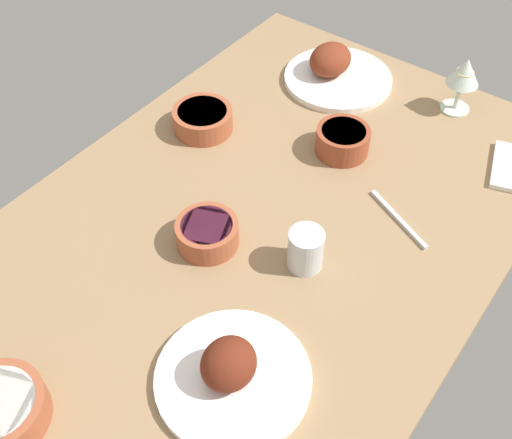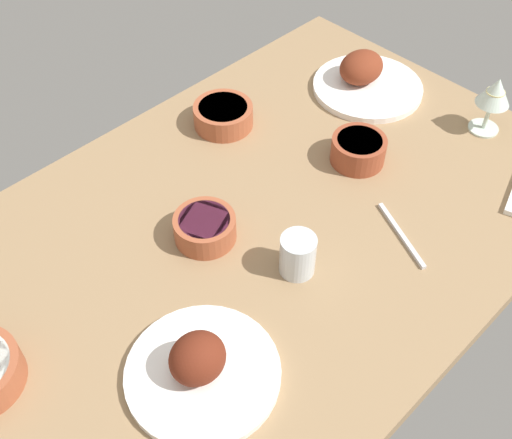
{
  "view_description": "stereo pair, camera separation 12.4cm",
  "coord_description": "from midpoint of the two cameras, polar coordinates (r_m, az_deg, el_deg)",
  "views": [
    {
      "loc": [
        66.6,
        49.9,
        97.75
      ],
      "look_at": [
        0.0,
        0.0,
        6.0
      ],
      "focal_mm": 43.77,
      "sensor_mm": 36.0,
      "label": 1
    },
    {
      "loc": [
        58.46,
        59.23,
        97.75
      ],
      "look_at": [
        0.0,
        0.0,
        6.0
      ],
      "focal_mm": 43.77,
      "sensor_mm": 36.0,
      "label": 2
    }
  ],
  "objects": [
    {
      "name": "bowl_potatoes",
      "position": [
        1.46,
        -0.58,
        9.44
      ],
      "size": [
        13.85,
        13.85,
        5.27
      ],
      "color": "#A35133",
      "rests_on": "dining_table"
    },
    {
      "name": "bowl_onions",
      "position": [
        1.21,
        -1.8,
        -0.87
      ],
      "size": [
        12.25,
        12.25,
        5.29
      ],
      "color": "#A35133",
      "rests_on": "dining_table"
    },
    {
      "name": "dining_table",
      "position": [
        1.27,
        2.79,
        -1.37
      ],
      "size": [
        140.0,
        90.0,
        4.0
      ],
      "primitive_type": "cube",
      "color": "#937551",
      "rests_on": "ground"
    },
    {
      "name": "plate_far_side",
      "position": [
        1.04,
        -1.59,
        -13.58
      ],
      "size": [
        25.86,
        25.86,
        9.58
      ],
      "color": "white",
      "rests_on": "dining_table"
    },
    {
      "name": "wine_glass",
      "position": [
        1.53,
        23.23,
        10.38
      ],
      "size": [
        7.6,
        7.6,
        14.0
      ],
      "color": "silver",
      "rests_on": "dining_table"
    },
    {
      "name": "fork_loose",
      "position": [
        1.28,
        15.86,
        -1.51
      ],
      "size": [
        8.11,
        16.45,
        0.8
      ],
      "primitive_type": "cube",
      "rotation": [
        0.0,
        0.0,
        1.14
      ],
      "color": "silver",
      "rests_on": "dining_table"
    },
    {
      "name": "bowl_soup",
      "position": [
        1.4,
        11.87,
        6.18
      ],
      "size": [
        11.99,
        11.99,
        5.94
      ],
      "color": "brown",
      "rests_on": "dining_table"
    },
    {
      "name": "plate_near_viewer",
      "position": [
        1.62,
        12.14,
        12.37
      ],
      "size": [
        27.2,
        27.2,
        8.98
      ],
      "color": "white",
      "rests_on": "dining_table"
    },
    {
      "name": "water_tumbler",
      "position": [
        1.16,
        6.9,
        -3.41
      ],
      "size": [
        6.8,
        6.8,
        8.5
      ],
      "primitive_type": "cylinder",
      "color": "silver",
      "rests_on": "dining_table"
    }
  ]
}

